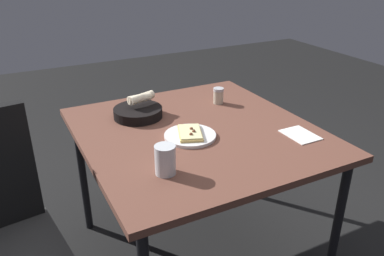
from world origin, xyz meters
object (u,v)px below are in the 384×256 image
Objects in this scene: bread_basket at (138,111)px; pepper_shaker at (218,97)px; beer_glass at (165,161)px; dining_table at (197,141)px; pizza_plate at (190,135)px.

bread_basket reaches higher than pepper_shaker.
pepper_shaker is (-0.52, 0.54, -0.01)m from beer_glass.
pepper_shaker is at bearing 133.44° from dining_table.
pepper_shaker reaches higher than pizza_plate.
bread_basket is at bearing 170.16° from beer_glass.
beer_glass reaches higher than pepper_shaker.
beer_glass is at bearing -43.81° from pizza_plate.
beer_glass reaches higher than pizza_plate.
bread_basket is 2.10× the size of beer_glass.
bread_basket is 0.44m from pepper_shaker.
beer_glass is 0.75m from pepper_shaker.
bread_basket is (-0.26, -0.19, 0.09)m from dining_table.
dining_table is at bearing 35.36° from bread_basket.
beer_glass is (0.54, -0.09, 0.02)m from bread_basket.
dining_table is 4.57× the size of bread_basket.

